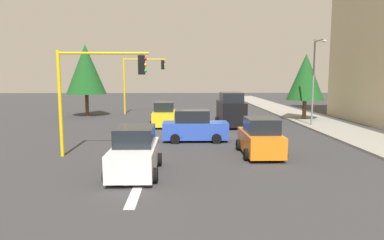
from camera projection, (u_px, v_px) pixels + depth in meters
The scene contains 13 objects.
ground_plane at pixel (201, 136), 24.14m from camera, with size 120.00×120.00×0.00m, color #353538.
sidewalk_kerb at pixel (322, 124), 29.40m from camera, with size 80.00×4.00×0.15m, color gray.
lane_arrow_near at pixel (137, 190), 12.63m from camera, with size 2.40×1.10×1.10m.
traffic_signal_far_right at pixel (140, 75), 37.32m from camera, with size 0.36×4.59×5.99m.
traffic_signal_near_right at pixel (96, 82), 17.54m from camera, with size 0.36×4.59×5.38m.
street_lamp_curbside at pixel (315, 73), 27.45m from camera, with size 2.15×0.28×7.00m.
tree_opposite_side at pixel (86, 69), 35.11m from camera, with size 3.96×3.96×7.23m.
tree_roadside_mid at pixel (306, 77), 31.87m from camera, with size 3.37×3.37×6.11m.
delivery_van_black at pixel (231, 110), 28.59m from camera, with size 4.80×2.22×2.77m.
car_blue at pixel (195, 127), 22.03m from camera, with size 1.99×4.08×1.98m.
car_white at pixel (135, 153), 14.67m from camera, with size 4.14×2.09×1.98m.
car_orange at pixel (260, 138), 18.07m from camera, with size 3.84×2.07×1.98m.
car_yellow at pixel (164, 115), 28.66m from camera, with size 4.12×2.08×1.98m.
Camera 1 is at (23.78, -1.36, 4.12)m, focal length 32.65 mm.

